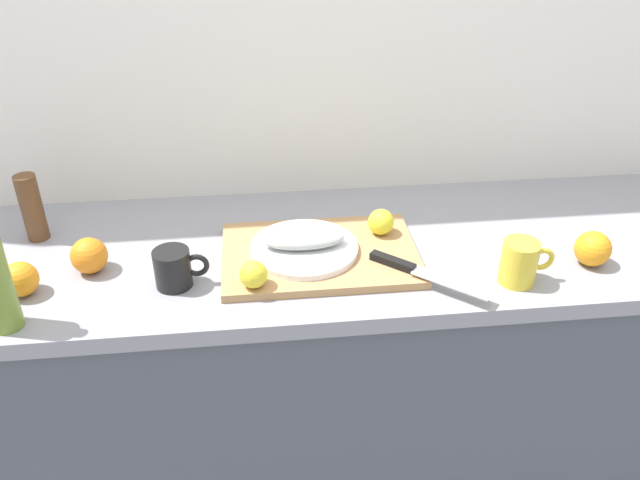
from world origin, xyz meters
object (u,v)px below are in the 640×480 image
object	(u,v)px
fish_fillet	(304,239)
cutting_board	(320,254)
coffee_mug_0	(520,262)
coffee_mug_1	(174,268)
white_plate	(304,248)
chef_knife	(413,269)
pepper_mill	(32,208)
lemon_0	(254,274)
orange_0	(593,249)

from	to	relation	value
fish_fillet	cutting_board	bearing A→B (deg)	-5.31
coffee_mug_0	coffee_mug_1	size ratio (longest dim) A/B	1.00
fish_fillet	coffee_mug_1	size ratio (longest dim) A/B	1.58
white_plate	coffee_mug_1	bearing A→B (deg)	-165.22
chef_knife	pepper_mill	xyz separation A→B (m)	(-0.88, 0.28, 0.06)
lemon_0	orange_0	distance (m)	0.78
lemon_0	pepper_mill	size ratio (longest dim) A/B	0.36
cutting_board	orange_0	bearing A→B (deg)	-8.60
chef_knife	coffee_mug_0	distance (m)	0.23
orange_0	coffee_mug_1	bearing A→B (deg)	178.77
coffee_mug_1	coffee_mug_0	bearing A→B (deg)	-5.31
white_plate	coffee_mug_0	bearing A→B (deg)	-17.63
coffee_mug_0	cutting_board	bearing A→B (deg)	161.36
coffee_mug_1	cutting_board	bearing A→B (deg)	12.61
cutting_board	fish_fillet	world-z (taller)	fish_fillet
lemon_0	pepper_mill	bearing A→B (deg)	150.72
cutting_board	chef_knife	size ratio (longest dim) A/B	1.94
lemon_0	pepper_mill	distance (m)	0.61
lemon_0	orange_0	world-z (taller)	orange_0
white_plate	pepper_mill	world-z (taller)	pepper_mill
lemon_0	fish_fillet	bearing A→B (deg)	47.06
chef_knife	white_plate	bearing A→B (deg)	-165.44
chef_knife	pepper_mill	bearing A→B (deg)	-156.68
orange_0	coffee_mug_0	bearing A→B (deg)	-165.61
cutting_board	chef_knife	world-z (taller)	chef_knife
chef_knife	coffee_mug_0	xyz separation A→B (m)	(0.23, -0.03, 0.02)
cutting_board	pepper_mill	size ratio (longest dim) A/B	2.69
white_plate	coffee_mug_1	world-z (taller)	coffee_mug_1
coffee_mug_0	pepper_mill	distance (m)	1.16
fish_fillet	lemon_0	distance (m)	0.18
orange_0	lemon_0	bearing A→B (deg)	-177.69
lemon_0	pepper_mill	world-z (taller)	pepper_mill
lemon_0	white_plate	bearing A→B (deg)	47.06
cutting_board	coffee_mug_1	xyz separation A→B (m)	(-0.33, -0.07, 0.03)
chef_knife	pepper_mill	world-z (taller)	pepper_mill
cutting_board	coffee_mug_0	world-z (taller)	coffee_mug_0
cutting_board	lemon_0	size ratio (longest dim) A/B	7.51
orange_0	pepper_mill	world-z (taller)	pepper_mill
white_plate	chef_knife	size ratio (longest dim) A/B	1.07
fish_fillet	coffee_mug_1	bearing A→B (deg)	-165.22
fish_fillet	lemon_0	bearing A→B (deg)	-132.94
orange_0	pepper_mill	xyz separation A→B (m)	(-1.31, 0.27, 0.04)
white_plate	lemon_0	distance (m)	0.18
coffee_mug_1	pepper_mill	size ratio (longest dim) A/B	0.71
cutting_board	orange_0	distance (m)	0.63
coffee_mug_0	lemon_0	bearing A→B (deg)	178.19
white_plate	chef_knife	xyz separation A→B (m)	(0.23, -0.12, 0.00)
fish_fillet	chef_knife	size ratio (longest dim) A/B	0.81
coffee_mug_1	pepper_mill	bearing A→B (deg)	145.52
fish_fillet	coffee_mug_0	size ratio (longest dim) A/B	1.58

